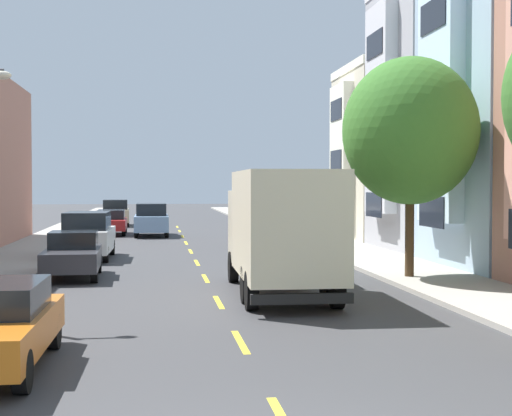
{
  "coord_description": "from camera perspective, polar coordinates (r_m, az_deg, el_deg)",
  "views": [
    {
      "loc": [
        -1.66,
        -7.59,
        3.08
      ],
      "look_at": [
        3.01,
        26.96,
        1.97
      ],
      "focal_mm": 53.24,
      "sensor_mm": 36.0,
      "label": 1
    }
  ],
  "objects": [
    {
      "name": "townhouse_fourth_dove_grey",
      "position": [
        36.54,
        17.37,
        6.29
      ],
      "size": [
        10.9,
        6.94,
        12.36
      ],
      "color": "#A8A8AD",
      "rests_on": "ground_plane"
    },
    {
      "name": "ground_plane",
      "position": [
        37.75,
        -5.15,
        -2.87
      ],
      "size": [
        160.0,
        160.0,
        0.0
      ],
      "primitive_type": "plane",
      "color": "#38383A"
    },
    {
      "name": "parked_wagon_red",
      "position": [
        46.91,
        -10.83,
        -0.99
      ],
      "size": [
        1.88,
        4.72,
        1.5
      ],
      "color": "#AD1E1E",
      "rests_on": "ground_plane"
    },
    {
      "name": "sidewalk_right",
      "position": [
        36.77,
        6.12,
        -2.88
      ],
      "size": [
        3.2,
        120.0,
        0.14
      ],
      "primitive_type": "cube",
      "color": "#A39E93",
      "rests_on": "ground_plane"
    },
    {
      "name": "townhouse_fifth_cream",
      "position": [
        43.4,
        14.57,
        3.71
      ],
      "size": [
        12.93,
        6.94,
        9.51
      ],
      "color": "beige",
      "rests_on": "ground_plane"
    },
    {
      "name": "parked_hatchback_charcoal",
      "position": [
        25.63,
        -13.61,
        -3.43
      ],
      "size": [
        1.85,
        4.05,
        1.5
      ],
      "color": "#333338",
      "rests_on": "ground_plane"
    },
    {
      "name": "parked_pickup_black",
      "position": [
        35.88,
        2.18,
        -1.78
      ],
      "size": [
        2.14,
        5.35,
        1.73
      ],
      "color": "black",
      "rests_on": "ground_plane"
    },
    {
      "name": "street_tree_second",
      "position": [
        24.61,
        11.51,
        5.69
      ],
      "size": [
        4.3,
        4.3,
        6.96
      ],
      "color": "#47331E",
      "rests_on": "sidewalk_right"
    },
    {
      "name": "parked_suv_champagne",
      "position": [
        56.48,
        -10.51,
        -0.34
      ],
      "size": [
        2.09,
        4.85,
        1.93
      ],
      "color": "tan",
      "rests_on": "ground_plane"
    },
    {
      "name": "delivery_box_truck",
      "position": [
        20.82,
        1.88,
        -1.34
      ],
      "size": [
        2.55,
        7.5,
        3.42
      ],
      "color": "beige",
      "rests_on": "ground_plane"
    },
    {
      "name": "moving_sky_sedan",
      "position": [
        45.23,
        -7.86,
        -0.85
      ],
      "size": [
        1.95,
        4.8,
        1.93
      ],
      "color": "#7A9EC6",
      "rests_on": "ground_plane"
    },
    {
      "name": "parked_suv_white",
      "position": [
        31.89,
        -12.55,
        -1.99
      ],
      "size": [
        2.05,
        4.84,
        1.93
      ],
      "color": "silver",
      "rests_on": "ground_plane"
    },
    {
      "name": "parked_wagon_silver",
      "position": [
        43.46,
        0.27,
        -1.18
      ],
      "size": [
        1.91,
        4.73,
        1.5
      ],
      "color": "#B2B5BA",
      "rests_on": "ground_plane"
    },
    {
      "name": "sidewalk_left",
      "position": [
        36.12,
        -16.35,
        -3.03
      ],
      "size": [
        3.2,
        120.0,
        0.14
      ],
      "primitive_type": "cube",
      "color": "#A39E93",
      "rests_on": "ground_plane"
    },
    {
      "name": "lane_centerline_dashes",
      "position": [
        32.27,
        -4.72,
        -3.65
      ],
      "size": [
        0.14,
        47.2,
        0.01
      ],
      "color": "yellow",
      "rests_on": "ground_plane"
    }
  ]
}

